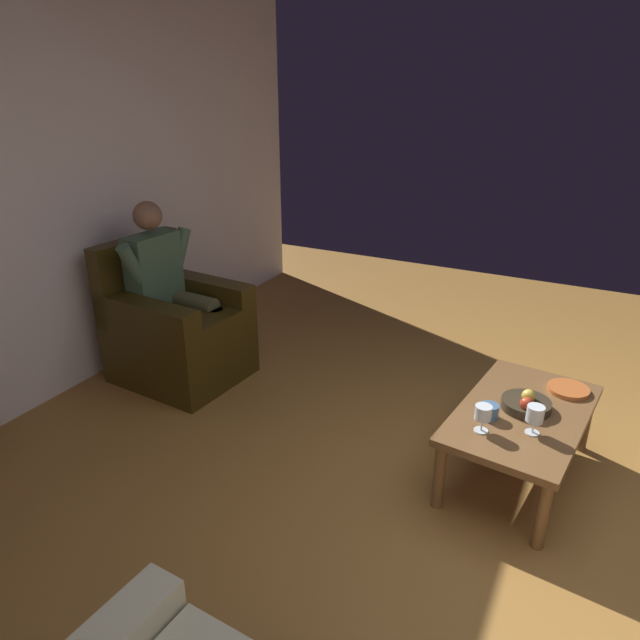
{
  "coord_description": "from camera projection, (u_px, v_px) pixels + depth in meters",
  "views": [
    {
      "loc": [
        2.46,
        0.01,
        2.03
      ],
      "look_at": [
        -0.41,
        -1.47,
        0.66
      ],
      "focal_mm": 32.46,
      "sensor_mm": 36.0,
      "label": 1
    }
  ],
  "objects": [
    {
      "name": "ground_plane",
      "position": [
        550.0,
        528.0,
        2.81
      ],
      "size": [
        7.64,
        7.64,
        0.0
      ],
      "primitive_type": "plane",
      "color": "olive"
    },
    {
      "name": "wall_back",
      "position": [
        44.0,
        184.0,
        3.62
      ],
      "size": [
        5.62,
        0.06,
        2.8
      ],
      "primitive_type": "cube",
      "color": "white",
      "rests_on": "ground"
    },
    {
      "name": "armchair",
      "position": [
        176.0,
        331.0,
        4.12
      ],
      "size": [
        0.78,
        0.89,
        0.99
      ],
      "rotation": [
        0.0,
        0.0,
        -0.07
      ],
      "color": "#35280C",
      "rests_on": "ground"
    },
    {
      "name": "person_seated",
      "position": [
        168.0,
        286.0,
        4.0
      ],
      "size": [
        0.65,
        0.6,
        1.26
      ],
      "rotation": [
        0.0,
        0.0,
        -0.07
      ],
      "color": "#436045",
      "rests_on": "ground"
    },
    {
      "name": "coffee_table",
      "position": [
        522.0,
        420.0,
        3.04
      ],
      "size": [
        1.09,
        0.72,
        0.41
      ],
      "rotation": [
        0.0,
        0.0,
        -0.12
      ],
      "color": "brown",
      "rests_on": "ground"
    },
    {
      "name": "wine_glass_near",
      "position": [
        483.0,
        414.0,
        2.81
      ],
      "size": [
        0.08,
        0.08,
        0.14
      ],
      "color": "silver",
      "rests_on": "coffee_table"
    },
    {
      "name": "wine_glass_far",
      "position": [
        535.0,
        416.0,
        2.8
      ],
      "size": [
        0.08,
        0.08,
        0.15
      ],
      "color": "silver",
      "rests_on": "coffee_table"
    },
    {
      "name": "fruit_bowl",
      "position": [
        526.0,
        404.0,
        3.02
      ],
      "size": [
        0.25,
        0.25,
        0.11
      ],
      "color": "#32291C",
      "rests_on": "coffee_table"
    },
    {
      "name": "decorative_dish",
      "position": [
        568.0,
        389.0,
        3.21
      ],
      "size": [
        0.22,
        0.22,
        0.02
      ],
      "primitive_type": "cylinder",
      "color": "#B95E2B",
      "rests_on": "coffee_table"
    },
    {
      "name": "candle_jar",
      "position": [
        489.0,
        411.0,
        2.95
      ],
      "size": [
        0.1,
        0.1,
        0.07
      ],
      "primitive_type": "cylinder",
      "color": "#44668D",
      "rests_on": "coffee_table"
    }
  ]
}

